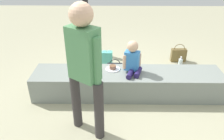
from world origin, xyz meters
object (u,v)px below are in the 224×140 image
at_px(child_seated, 133,59).
at_px(party_cup_red, 191,74).
at_px(handbag_black_leather, 115,70).
at_px(gift_bag, 107,59).
at_px(adult_standing, 84,62).
at_px(handbag_brown_canvas, 178,55).
at_px(cake_plate, 113,68).
at_px(water_bottle_near_gift, 180,63).

relative_size(child_seated, party_cup_red, 5.20).
height_order(party_cup_red, handbag_black_leather, handbag_black_leather).
xyz_separation_m(child_seated, gift_bag, (-0.40, 0.87, -0.43)).
xyz_separation_m(adult_standing, handbag_brown_canvas, (1.58, 1.94, -0.81)).
distance_m(child_seated, adult_standing, 1.05).
relative_size(party_cup_red, handbag_black_leather, 0.27).
height_order(cake_plate, water_bottle_near_gift, cake_plate).
distance_m(cake_plate, handbag_black_leather, 0.49).
xyz_separation_m(water_bottle_near_gift, handbag_black_leather, (-1.22, -0.35, 0.02)).
xyz_separation_m(water_bottle_near_gift, handbag_brown_canvas, (0.04, 0.30, 0.03)).
xyz_separation_m(child_seated, adult_standing, (-0.57, -0.81, 0.35)).
distance_m(gift_bag, handbag_black_leather, 0.41).
distance_m(handbag_black_leather, handbag_brown_canvas, 1.41).
relative_size(adult_standing, cake_plate, 6.96).
height_order(child_seated, adult_standing, adult_standing).
bearing_deg(handbag_black_leather, water_bottle_near_gift, 15.78).
height_order(gift_bag, handbag_brown_canvas, handbag_brown_canvas).
distance_m(adult_standing, gift_bag, 1.86).
relative_size(cake_plate, gift_bag, 0.64).
distance_m(adult_standing, water_bottle_near_gift, 2.41).
bearing_deg(party_cup_red, handbag_black_leather, -179.14).
bearing_deg(gift_bag, handbag_brown_canvas, 10.65).
xyz_separation_m(child_seated, handbag_black_leather, (-0.25, 0.49, -0.46)).
height_order(cake_plate, handbag_brown_canvas, cake_plate).
xyz_separation_m(gift_bag, handbag_black_leather, (0.15, -0.38, -0.03)).
xyz_separation_m(cake_plate, water_bottle_near_gift, (1.25, 0.76, -0.29)).
relative_size(adult_standing, handbag_black_leather, 4.58).
distance_m(adult_standing, handbag_black_leather, 1.57).
bearing_deg(gift_bag, handbag_black_leather, -68.41).
bearing_deg(handbag_brown_canvas, child_seated, -131.47).
bearing_deg(handbag_black_leather, cake_plate, -94.37).
bearing_deg(handbag_brown_canvas, water_bottle_near_gift, -96.81).
bearing_deg(party_cup_red, gift_bag, 166.39).
xyz_separation_m(child_seated, party_cup_red, (1.08, 0.51, -0.54)).
distance_m(adult_standing, cake_plate, 1.08).
bearing_deg(water_bottle_near_gift, adult_standing, -133.13).
height_order(adult_standing, handbag_brown_canvas, adult_standing).
height_order(child_seated, cake_plate, child_seated).
bearing_deg(handbag_brown_canvas, party_cup_red, -83.51).
height_order(child_seated, party_cup_red, child_seated).
height_order(party_cup_red, handbag_brown_canvas, handbag_brown_canvas).
distance_m(party_cup_red, handbag_black_leather, 1.33).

